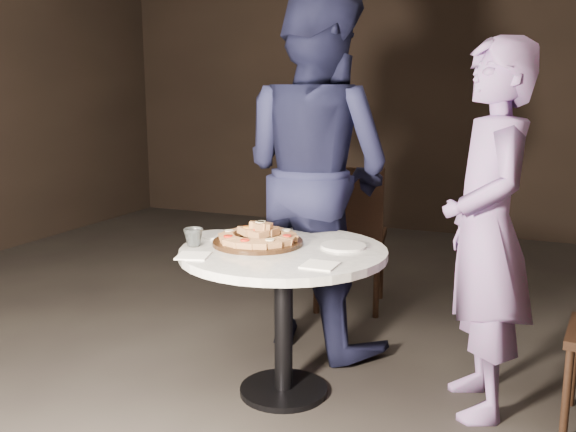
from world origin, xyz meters
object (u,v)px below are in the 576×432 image
Objects in this scene: serving_board at (258,242)px; chair_far at (349,228)px; table at (283,276)px; focaccia_pile at (258,235)px; water_glass at (193,237)px; diner_teal at (487,231)px; diner_navy at (316,173)px.

chair_far reaches higher than serving_board.
serving_board reaches higher than table.
focaccia_pile is 4.14× the size of water_glass.
chair_far is 1.29m from diner_teal.
chair_far is at bearing 86.99° from focaccia_pile.
table is 0.72m from diner_navy.
diner_teal is at bearing 175.23° from diner_navy.
table is at bearing -9.70° from serving_board.
serving_board is 0.26× the size of diner_teal.
diner_teal is (0.87, -0.92, 0.25)m from chair_far.
water_glass is (-0.24, -0.14, -0.00)m from focaccia_pile.
focaccia_pile is (0.00, -0.00, 0.03)m from serving_board.
diner_teal is (0.80, 0.21, 0.22)m from table.
serving_board is 4.68× the size of water_glass.
chair_far is at bearing 76.44° from water_glass.
serving_board is at bearing -99.20° from diner_teal.
serving_board is 0.03m from focaccia_pile.
chair_far is 0.49× the size of diner_navy.
focaccia_pile is 0.95m from diner_teal.
chair_far is at bearing -71.68° from diner_navy.
diner_navy reaches higher than serving_board.
diner_navy reaches higher than diner_teal.
water_glass is 1.29m from chair_far.
diner_teal reaches higher than chair_far.
serving_board is 0.64m from diner_navy.
water_glass is 0.06× the size of diner_teal.
water_glass is 0.09× the size of chair_far.
diner_teal is at bearing 14.46° from table.
focaccia_pile is (-0.13, 0.02, 0.17)m from table.
diner_navy is (-0.02, -0.51, 0.39)m from chair_far.
diner_navy is at bearing -135.43° from diner_teal.
diner_teal is (0.89, -0.41, -0.14)m from diner_navy.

